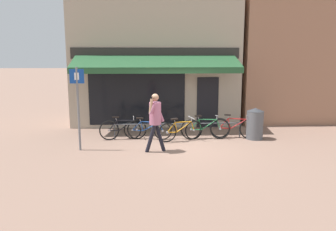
% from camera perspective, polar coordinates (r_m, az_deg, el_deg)
% --- Properties ---
extents(ground_plane, '(160.00, 160.00, 0.00)m').
position_cam_1_polar(ground_plane, '(10.89, 2.28, -5.41)').
color(ground_plane, '#846656').
extents(shop_front, '(7.15, 4.45, 5.72)m').
position_cam_1_polar(shop_front, '(14.94, -2.25, 9.88)').
color(shop_front, tan).
rests_on(shop_front, ground_plane).
extents(neighbour_building, '(7.31, 4.00, 6.16)m').
position_cam_1_polar(neighbour_building, '(17.30, 23.55, 9.85)').
color(neighbour_building, '#9E7056').
rests_on(neighbour_building, ground_plane).
extents(bike_rack_rail, '(4.65, 0.04, 0.57)m').
position_cam_1_polar(bike_rack_rail, '(11.81, 1.74, -1.73)').
color(bike_rack_rail, '#47494F').
rests_on(bike_rack_rail, ground_plane).
extents(bicycle_black, '(1.69, 0.52, 0.86)m').
position_cam_1_polar(bicycle_black, '(11.83, -7.85, -2.37)').
color(bicycle_black, black).
rests_on(bicycle_black, ground_plane).
extents(bicycle_blue, '(1.73, 0.52, 0.79)m').
position_cam_1_polar(bicycle_blue, '(11.77, -3.63, -2.47)').
color(bicycle_blue, black).
rests_on(bicycle_blue, ground_plane).
extents(bicycle_orange, '(1.65, 0.67, 0.84)m').
position_cam_1_polar(bicycle_orange, '(11.51, 2.22, -2.63)').
color(bicycle_orange, black).
rests_on(bicycle_orange, ground_plane).
extents(bicycle_green, '(1.79, 0.52, 0.89)m').
position_cam_1_polar(bicycle_green, '(11.85, 6.53, -2.26)').
color(bicycle_green, black).
rests_on(bicycle_green, ground_plane).
extents(bicycle_red, '(1.77, 0.60, 0.89)m').
position_cam_1_polar(bicycle_red, '(12.16, 11.51, -2.08)').
color(bicycle_red, black).
rests_on(bicycle_red, ground_plane).
extents(pedestrian_adult, '(0.67, 0.53, 1.84)m').
position_cam_1_polar(pedestrian_adult, '(10.08, -2.24, -0.11)').
color(pedestrian_adult, black).
rests_on(pedestrian_adult, ground_plane).
extents(litter_bin, '(0.61, 0.61, 1.13)m').
position_cam_1_polar(litter_bin, '(12.16, 14.88, -1.35)').
color(litter_bin, '#515459').
rests_on(litter_bin, ground_plane).
extents(parking_sign, '(0.44, 0.07, 2.62)m').
position_cam_1_polar(parking_sign, '(10.53, -15.41, 2.55)').
color(parking_sign, slate).
rests_on(parking_sign, ground_plane).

